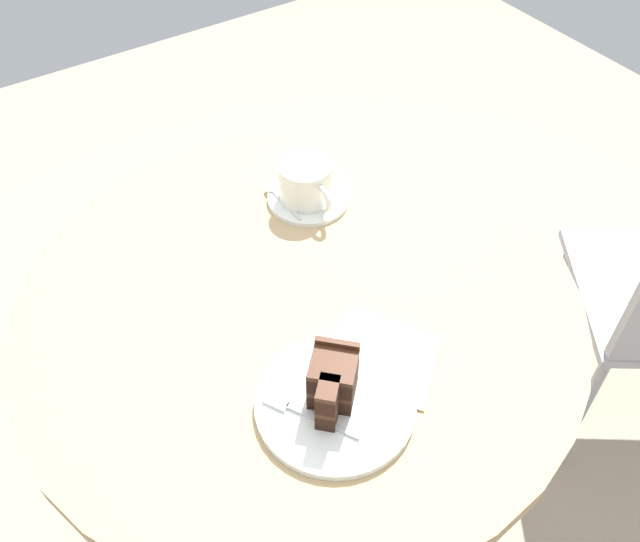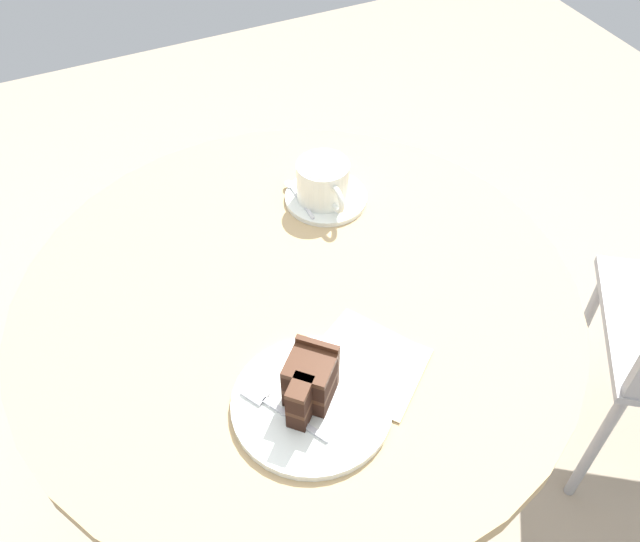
{
  "view_description": "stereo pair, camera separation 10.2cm",
  "coord_description": "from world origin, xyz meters",
  "px_view_note": "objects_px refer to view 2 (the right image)",
  "views": [
    {
      "loc": [
        0.58,
        -0.35,
        1.53
      ],
      "look_at": [
        0.0,
        0.04,
        0.78
      ],
      "focal_mm": 38.0,
      "sensor_mm": 36.0,
      "label": 1
    },
    {
      "loc": [
        0.63,
        -0.26,
        1.53
      ],
      "look_at": [
        0.0,
        0.04,
        0.78
      ],
      "focal_mm": 38.0,
      "sensor_mm": 36.0,
      "label": 2
    }
  ],
  "objects_px": {
    "teaspoon": "(296,194)",
    "cake_slice": "(309,381)",
    "cake_plate": "(312,404)",
    "saucer": "(326,198)",
    "coffee_cup": "(323,181)",
    "fork": "(275,407)",
    "napkin": "(367,365)"
  },
  "relations": [
    {
      "from": "teaspoon",
      "to": "cake_slice",
      "type": "xyz_separation_m",
      "value": [
        0.39,
        -0.15,
        0.04
      ]
    },
    {
      "from": "cake_plate",
      "to": "teaspoon",
      "type": "bearing_deg",
      "value": 159.09
    },
    {
      "from": "cake_plate",
      "to": "saucer",
      "type": "bearing_deg",
      "value": 152.03
    },
    {
      "from": "coffee_cup",
      "to": "cake_slice",
      "type": "relative_size",
      "value": 1.34
    },
    {
      "from": "cake_slice",
      "to": "cake_plate",
      "type": "bearing_deg",
      "value": 2.47
    },
    {
      "from": "coffee_cup",
      "to": "fork",
      "type": "height_order",
      "value": "coffee_cup"
    },
    {
      "from": "saucer",
      "to": "cake_slice",
      "type": "height_order",
      "value": "cake_slice"
    },
    {
      "from": "coffee_cup",
      "to": "cake_plate",
      "type": "distance_m",
      "value": 0.42
    },
    {
      "from": "cake_slice",
      "to": "fork",
      "type": "relative_size",
      "value": 0.72
    },
    {
      "from": "teaspoon",
      "to": "fork",
      "type": "relative_size",
      "value": 0.87
    },
    {
      "from": "teaspoon",
      "to": "napkin",
      "type": "bearing_deg",
      "value": 171.32
    },
    {
      "from": "coffee_cup",
      "to": "teaspoon",
      "type": "relative_size",
      "value": 1.11
    },
    {
      "from": "coffee_cup",
      "to": "cake_slice",
      "type": "height_order",
      "value": "cake_slice"
    },
    {
      "from": "teaspoon",
      "to": "cake_slice",
      "type": "bearing_deg",
      "value": 158.32
    },
    {
      "from": "fork",
      "to": "cake_plate",
      "type": "bearing_deg",
      "value": -132.81
    },
    {
      "from": "teaspoon",
      "to": "cake_slice",
      "type": "height_order",
      "value": "cake_slice"
    },
    {
      "from": "saucer",
      "to": "napkin",
      "type": "distance_m",
      "value": 0.36
    },
    {
      "from": "cake_plate",
      "to": "fork",
      "type": "xyz_separation_m",
      "value": [
        -0.01,
        -0.05,
        0.01
      ]
    },
    {
      "from": "saucer",
      "to": "coffee_cup",
      "type": "distance_m",
      "value": 0.04
    },
    {
      "from": "teaspoon",
      "to": "cake_slice",
      "type": "distance_m",
      "value": 0.42
    },
    {
      "from": "teaspoon",
      "to": "napkin",
      "type": "relative_size",
      "value": 0.54
    },
    {
      "from": "cake_plate",
      "to": "napkin",
      "type": "bearing_deg",
      "value": 105.25
    },
    {
      "from": "saucer",
      "to": "teaspoon",
      "type": "height_order",
      "value": "teaspoon"
    },
    {
      "from": "saucer",
      "to": "fork",
      "type": "xyz_separation_m",
      "value": [
        0.36,
        -0.25,
        0.01
      ]
    },
    {
      "from": "saucer",
      "to": "fork",
      "type": "height_order",
      "value": "fork"
    },
    {
      "from": "fork",
      "to": "saucer",
      "type": "bearing_deg",
      "value": -63.97
    },
    {
      "from": "saucer",
      "to": "fork",
      "type": "relative_size",
      "value": 1.14
    },
    {
      "from": "saucer",
      "to": "napkin",
      "type": "height_order",
      "value": "saucer"
    },
    {
      "from": "saucer",
      "to": "coffee_cup",
      "type": "xyz_separation_m",
      "value": [
        0.0,
        -0.01,
        0.04
      ]
    },
    {
      "from": "teaspoon",
      "to": "cake_plate",
      "type": "bearing_deg",
      "value": 158.7
    },
    {
      "from": "coffee_cup",
      "to": "teaspoon",
      "type": "bearing_deg",
      "value": -123.12
    },
    {
      "from": "napkin",
      "to": "fork",
      "type": "bearing_deg",
      "value": -83.95
    }
  ]
}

